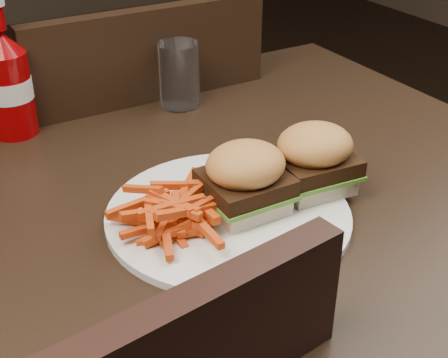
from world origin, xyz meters
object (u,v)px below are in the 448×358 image
chair_far (123,201)px  ketchup_bottle (10,97)px  plate (228,215)px  tumbler (179,74)px  dining_table (124,223)px

chair_far → ketchup_bottle: bearing=42.8°
plate → ketchup_bottle: size_ratio=2.19×
plate → tumbler: (0.10, 0.33, 0.05)m
ketchup_bottle → dining_table: bearing=-78.4°
dining_table → plate: plate is taller
chair_far → ketchup_bottle: ketchup_bottle is taller
plate → ketchup_bottle: 0.40m
chair_far → ketchup_bottle: (-0.24, -0.22, 0.38)m
tumbler → dining_table: bearing=-129.5°
ketchup_bottle → tumbler: 0.27m
chair_far → tumbler: size_ratio=4.23×
dining_table → chair_far: size_ratio=2.70×
chair_far → tumbler: (0.03, -0.25, 0.38)m
chair_far → ketchup_bottle: size_ratio=3.28×
chair_far → plate: bearing=83.0°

